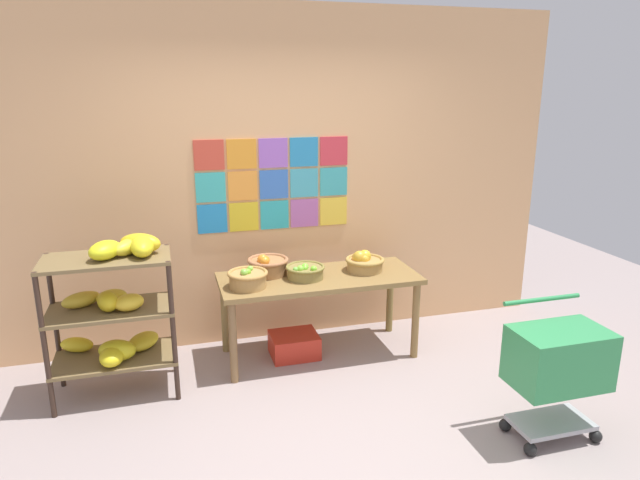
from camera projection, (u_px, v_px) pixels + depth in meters
name	position (u px, v px, depth m)	size (l,w,h in m)	color
ground	(337.00, 448.00, 3.49)	(9.43, 9.43, 0.00)	gray
back_wall_with_art	(276.00, 179.00, 4.73)	(5.00, 0.07, 2.80)	#E0A772
banana_shelf_unit	(116.00, 303.00, 3.95)	(0.85, 0.51, 1.17)	#34241B
display_table	(319.00, 286.00, 4.55)	(1.60, 0.65, 0.68)	olive
fruit_basket_back_left	(305.00, 271.00, 4.46)	(0.31, 0.31, 0.13)	olive
fruit_basket_back_right	(364.00, 262.00, 4.64)	(0.32, 0.32, 0.17)	#A98247
fruit_basket_centre	(248.00, 278.00, 4.26)	(0.31, 0.31, 0.16)	#AD8249
fruit_basket_left	(268.00, 265.00, 4.55)	(0.33, 0.33, 0.18)	#9F6F42
produce_crate_under_table	(294.00, 345.00, 4.65)	(0.38, 0.32, 0.19)	red
shopping_cart	(558.00, 363.00, 3.47)	(0.58, 0.41, 0.87)	black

